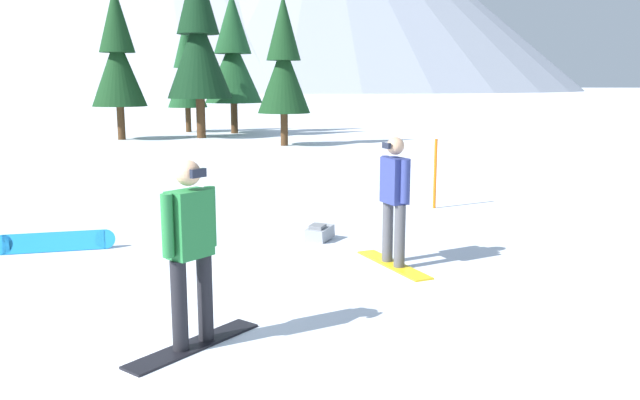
{
  "coord_description": "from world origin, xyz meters",
  "views": [
    {
      "loc": [
        3.09,
        -5.26,
        2.49
      ],
      "look_at": [
        2.27,
        3.02,
        1.0
      ],
      "focal_mm": 36.53,
      "sensor_mm": 36.0,
      "label": 1
    }
  ],
  "objects_px": {
    "trail_marker_pole": "(435,174)",
    "pine_tree_tall": "(187,71)",
    "snowboarder_foreground": "(191,249)",
    "pine_tree_leaning": "(118,56)",
    "snowboarder_midground": "(394,199)",
    "pine_tree_short": "(284,64)",
    "loose_snowboard_near_right": "(55,242)",
    "backpack_grey": "(320,232)",
    "pine_tree_broad": "(198,39)",
    "pine_tree_young": "(233,57)"
  },
  "relations": [
    {
      "from": "snowboarder_midground",
      "to": "loose_snowboard_near_right",
      "type": "bearing_deg",
      "value": 176.81
    },
    {
      "from": "snowboarder_foreground",
      "to": "pine_tree_leaning",
      "type": "bearing_deg",
      "value": 113.92
    },
    {
      "from": "loose_snowboard_near_right",
      "to": "trail_marker_pole",
      "type": "distance_m",
      "value": 7.21
    },
    {
      "from": "backpack_grey",
      "to": "pine_tree_leaning",
      "type": "xyz_separation_m",
      "value": [
        -10.77,
        18.15,
        3.54
      ]
    },
    {
      "from": "snowboarder_foreground",
      "to": "pine_tree_short",
      "type": "distance_m",
      "value": 20.64
    },
    {
      "from": "loose_snowboard_near_right",
      "to": "pine_tree_leaning",
      "type": "distance_m",
      "value": 20.7
    },
    {
      "from": "snowboarder_midground",
      "to": "backpack_grey",
      "type": "bearing_deg",
      "value": 130.7
    },
    {
      "from": "trail_marker_pole",
      "to": "pine_tree_tall",
      "type": "relative_size",
      "value": 0.24
    },
    {
      "from": "trail_marker_pole",
      "to": "pine_tree_tall",
      "type": "bearing_deg",
      "value": 119.2
    },
    {
      "from": "backpack_grey",
      "to": "pine_tree_short",
      "type": "height_order",
      "value": "pine_tree_short"
    },
    {
      "from": "backpack_grey",
      "to": "loose_snowboard_near_right",
      "type": "bearing_deg",
      "value": -164.73
    },
    {
      "from": "snowboarder_midground",
      "to": "loose_snowboard_near_right",
      "type": "relative_size",
      "value": 1.06
    },
    {
      "from": "pine_tree_broad",
      "to": "backpack_grey",
      "type": "bearing_deg",
      "value": -68.97
    },
    {
      "from": "pine_tree_broad",
      "to": "pine_tree_young",
      "type": "distance_m",
      "value": 3.19
    },
    {
      "from": "pine_tree_leaning",
      "to": "snowboarder_foreground",
      "type": "bearing_deg",
      "value": -66.08
    },
    {
      "from": "loose_snowboard_near_right",
      "to": "pine_tree_young",
      "type": "xyz_separation_m",
      "value": [
        -2.67,
        23.44,
        3.64
      ]
    },
    {
      "from": "snowboarder_midground",
      "to": "pine_tree_broad",
      "type": "distance_m",
      "value": 22.74
    },
    {
      "from": "pine_tree_tall",
      "to": "pine_tree_broad",
      "type": "xyz_separation_m",
      "value": [
        1.72,
        -3.64,
        1.35
      ]
    },
    {
      "from": "snowboarder_foreground",
      "to": "pine_tree_short",
      "type": "bearing_deg",
      "value": 96.33
    },
    {
      "from": "snowboarder_midground",
      "to": "pine_tree_tall",
      "type": "bearing_deg",
      "value": 112.96
    },
    {
      "from": "pine_tree_leaning",
      "to": "pine_tree_young",
      "type": "bearing_deg",
      "value": 45.23
    },
    {
      "from": "loose_snowboard_near_right",
      "to": "pine_tree_broad",
      "type": "xyz_separation_m",
      "value": [
        -3.55,
        20.46,
        4.34
      ]
    },
    {
      "from": "trail_marker_pole",
      "to": "pine_tree_young",
      "type": "xyz_separation_m",
      "value": [
        -8.62,
        19.4,
        3.09
      ]
    },
    {
      "from": "loose_snowboard_near_right",
      "to": "pine_tree_tall",
      "type": "bearing_deg",
      "value": 102.32
    },
    {
      "from": "pine_tree_leaning",
      "to": "trail_marker_pole",
      "type": "bearing_deg",
      "value": -49.82
    },
    {
      "from": "pine_tree_broad",
      "to": "pine_tree_tall",
      "type": "bearing_deg",
      "value": 115.21
    },
    {
      "from": "pine_tree_young",
      "to": "pine_tree_broad",
      "type": "bearing_deg",
      "value": -106.41
    },
    {
      "from": "snowboarder_midground",
      "to": "pine_tree_broad",
      "type": "relative_size",
      "value": 0.22
    },
    {
      "from": "trail_marker_pole",
      "to": "pine_tree_tall",
      "type": "height_order",
      "value": "pine_tree_tall"
    },
    {
      "from": "pine_tree_short",
      "to": "pine_tree_tall",
      "type": "xyz_separation_m",
      "value": [
        -6.13,
        7.03,
        -0.11
      ]
    },
    {
      "from": "snowboarder_foreground",
      "to": "pine_tree_leaning",
      "type": "relative_size",
      "value": 0.27
    },
    {
      "from": "loose_snowboard_near_right",
      "to": "snowboarder_foreground",
      "type": "bearing_deg",
      "value": -46.67
    },
    {
      "from": "trail_marker_pole",
      "to": "pine_tree_young",
      "type": "height_order",
      "value": "pine_tree_young"
    },
    {
      "from": "backpack_grey",
      "to": "pine_tree_broad",
      "type": "distance_m",
      "value": 21.23
    },
    {
      "from": "snowboarder_midground",
      "to": "pine_tree_leaning",
      "type": "height_order",
      "value": "pine_tree_leaning"
    },
    {
      "from": "snowboarder_foreground",
      "to": "backpack_grey",
      "type": "height_order",
      "value": "snowboarder_foreground"
    },
    {
      "from": "backpack_grey",
      "to": "snowboarder_midground",
      "type": "bearing_deg",
      "value": -49.3
    },
    {
      "from": "snowboarder_midground",
      "to": "pine_tree_tall",
      "type": "height_order",
      "value": "pine_tree_tall"
    },
    {
      "from": "pine_tree_leaning",
      "to": "loose_snowboard_near_right",
      "type": "bearing_deg",
      "value": -70.34
    },
    {
      "from": "trail_marker_pole",
      "to": "pine_tree_short",
      "type": "height_order",
      "value": "pine_tree_short"
    },
    {
      "from": "snowboarder_foreground",
      "to": "trail_marker_pole",
      "type": "bearing_deg",
      "value": 69.05
    },
    {
      "from": "pine_tree_leaning",
      "to": "pine_tree_tall",
      "type": "bearing_deg",
      "value": 71.87
    },
    {
      "from": "backpack_grey",
      "to": "pine_tree_short",
      "type": "relative_size",
      "value": 0.09
    },
    {
      "from": "pine_tree_leaning",
      "to": "pine_tree_short",
      "type": "distance_m",
      "value": 8.03
    },
    {
      "from": "snowboarder_foreground",
      "to": "pine_tree_young",
      "type": "height_order",
      "value": "pine_tree_young"
    },
    {
      "from": "pine_tree_broad",
      "to": "pine_tree_young",
      "type": "relative_size",
      "value": 1.19
    },
    {
      "from": "snowboarder_midground",
      "to": "loose_snowboard_near_right",
      "type": "xyz_separation_m",
      "value": [
        -5.07,
        0.28,
        -0.8
      ]
    },
    {
      "from": "pine_tree_broad",
      "to": "loose_snowboard_near_right",
      "type": "bearing_deg",
      "value": -80.16
    },
    {
      "from": "pine_tree_short",
      "to": "pine_tree_young",
      "type": "relative_size",
      "value": 0.86
    },
    {
      "from": "loose_snowboard_near_right",
      "to": "pine_tree_tall",
      "type": "xyz_separation_m",
      "value": [
        -5.26,
        24.1,
        2.99
      ]
    }
  ]
}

